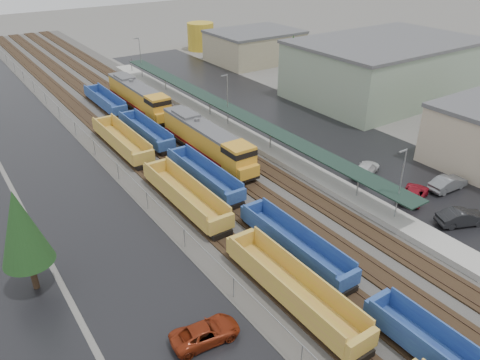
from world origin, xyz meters
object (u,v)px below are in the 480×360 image
at_px(well_string_blue, 244,206).
at_px(parked_car_east_b, 414,193).
at_px(locomotive_lead, 208,141).
at_px(well_string_yellow, 292,289).
at_px(storage_tank, 201,36).
at_px(parked_car_east_e, 448,183).
at_px(parked_car_east_a, 462,217).
at_px(locomotive_trail, 139,97).
at_px(parked_car_east_c, 366,169).
at_px(parked_car_west_c, 205,333).

relative_size(well_string_blue, parked_car_east_b, 18.30).
xyz_separation_m(locomotive_lead, well_string_yellow, (-8.00, -25.87, -1.13)).
bearing_deg(storage_tank, well_string_yellow, -115.58).
bearing_deg(parked_car_east_e, well_string_yellow, 101.63).
distance_m(well_string_yellow, parked_car_east_a, 20.66).
xyz_separation_m(parked_car_east_a, parked_car_east_e, (5.07, 4.97, -0.01)).
relative_size(locomotive_trail, storage_tank, 3.09).
bearing_deg(parked_car_east_c, parked_car_west_c, 88.29).
xyz_separation_m(locomotive_lead, parked_car_east_b, (12.90, -21.14, -1.65)).
xyz_separation_m(parked_car_east_b, parked_car_east_e, (4.81, -0.81, 0.11)).
bearing_deg(well_string_yellow, parked_car_east_e, 8.69).
bearing_deg(parked_car_east_b, well_string_yellow, 80.82).
height_order(locomotive_trail, storage_tank, storage_tank).
xyz_separation_m(well_string_blue, storage_tank, (33.80, 66.63, 2.01)).
xyz_separation_m(parked_car_west_c, parked_car_east_b, (28.42, 4.30, 0.01)).
bearing_deg(locomotive_trail, parked_car_east_b, -72.98).
xyz_separation_m(locomotive_lead, parked_car_east_e, (17.71, -21.94, -1.54)).
height_order(well_string_yellow, parked_car_east_b, well_string_yellow).
distance_m(locomotive_lead, storage_tank, 60.89).
xyz_separation_m(locomotive_trail, well_string_yellow, (-8.00, -46.87, -1.13)).
bearing_deg(well_string_blue, locomotive_lead, 73.54).
distance_m(locomotive_lead, parked_car_east_e, 28.24).
distance_m(locomotive_lead, parked_car_west_c, 29.84).
bearing_deg(storage_tank, locomotive_trail, -132.88).
bearing_deg(locomotive_trail, parked_car_west_c, -108.48).
bearing_deg(well_string_blue, parked_car_east_e, -21.17).
height_order(locomotive_trail, well_string_yellow, locomotive_trail).
bearing_deg(parked_car_west_c, locomotive_lead, -25.55).
distance_m(locomotive_trail, parked_car_east_e, 46.48).
distance_m(locomotive_lead, locomotive_trail, 21.00).
bearing_deg(parked_car_east_b, locomotive_lead, 9.45).
height_order(storage_tank, parked_car_east_b, storage_tank).
relative_size(well_string_blue, parked_car_east_c, 18.00).
bearing_deg(well_string_yellow, parked_car_east_c, 28.84).
xyz_separation_m(well_string_yellow, parked_car_east_c, (20.99, 11.55, -0.47)).
distance_m(parked_car_east_a, parked_car_east_c, 12.60).
bearing_deg(parked_car_east_c, storage_tank, -37.02).
bearing_deg(well_string_yellow, parked_car_east_a, -2.89).
relative_size(parked_car_east_a, parked_car_east_c, 0.97).
xyz_separation_m(well_string_blue, parked_car_east_a, (16.63, -13.38, -0.30)).
bearing_deg(parked_car_east_c, well_string_blue, 64.36).
bearing_deg(storage_tank, parked_car_east_c, -104.01).
bearing_deg(parked_car_east_a, parked_car_east_e, -22.76).
height_order(well_string_blue, parked_car_east_e, well_string_blue).
bearing_deg(locomotive_trail, parked_car_east_e, -67.59).
xyz_separation_m(well_string_blue, parked_car_east_b, (16.90, -7.60, -0.42)).
height_order(locomotive_trail, parked_car_east_a, locomotive_trail).
distance_m(well_string_yellow, parked_car_east_e, 26.01).
relative_size(storage_tank, parked_car_east_c, 1.23).
bearing_deg(parked_car_east_c, parked_car_east_a, 155.39).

